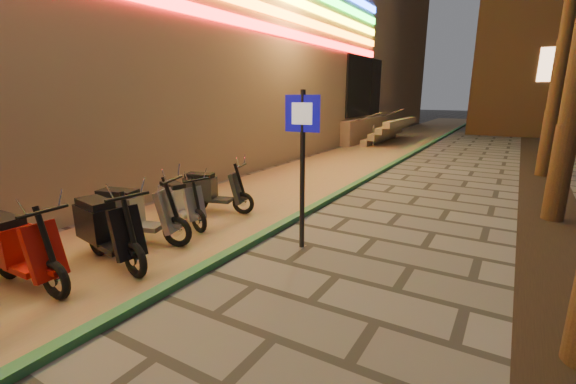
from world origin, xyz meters
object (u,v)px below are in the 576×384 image
Objects in this scene: scooter_6 at (105,229)px; scooter_7 at (133,214)px; pedestrian_sign at (302,149)px; scooter_9 at (211,190)px; scooter_8 at (179,202)px; scooter_5 at (16,248)px.

scooter_7 is (-0.30, 0.72, -0.01)m from scooter_6.
scooter_9 is (-2.64, 0.74, -1.18)m from pedestrian_sign.
pedestrian_sign reaches higher than scooter_8.
scooter_5 reaches higher than scooter_8.
scooter_6 reaches higher than scooter_8.
scooter_7 is at bearing 86.04° from scooter_5.
scooter_9 is at bearing 107.42° from scooter_6.
scooter_6 is at bearing -146.53° from pedestrian_sign.
pedestrian_sign is 3.23m from scooter_6.
scooter_8 is at bearing 175.80° from pedestrian_sign.
pedestrian_sign is 3.09m from scooter_7.
pedestrian_sign is 1.51× the size of scooter_7.
scooter_7 is (-2.56, -1.29, -1.14)m from pedestrian_sign.
scooter_8 is (-0.06, 1.11, -0.07)m from scooter_7.
pedestrian_sign is at bearing 19.35° from scooter_8.
scooter_5 is at bearing -108.39° from scooter_7.
scooter_6 reaches higher than scooter_7.
pedestrian_sign is 1.75× the size of scooter_8.
scooter_9 is (-0.37, 2.75, -0.06)m from scooter_6.
scooter_9 is at bearing 106.32° from scooter_8.
pedestrian_sign is 4.20m from scooter_5.
pedestrian_sign is at bearing 10.06° from scooter_7.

